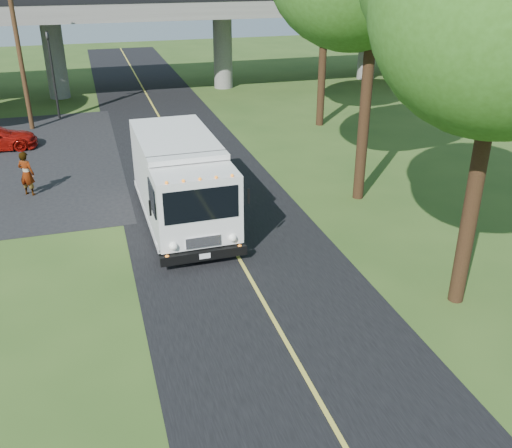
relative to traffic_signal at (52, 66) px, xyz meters
name	(u,v)px	position (x,y,z in m)	size (l,w,h in m)	color
ground	(292,354)	(6.00, -26.00, -3.20)	(120.00, 120.00, 0.00)	#304D1B
road	(209,205)	(6.00, -16.00, -3.19)	(7.00, 90.00, 0.02)	black
lane_line	(209,204)	(6.00, -16.00, -3.17)	(0.12, 90.00, 0.01)	gold
overpass	(140,28)	(6.00, 6.00, 1.36)	(54.00, 10.00, 7.30)	slate
traffic_signal	(52,66)	(0.00, 0.00, 0.00)	(0.18, 0.22, 5.20)	black
utility_pole	(19,48)	(-1.50, -2.00, 1.40)	(1.60, 0.26, 9.00)	#472D19
step_van	(181,179)	(4.73, -17.24, -1.46)	(2.92, 7.67, 3.20)	white
pedestrian	(27,174)	(-1.04, -12.74, -2.24)	(0.70, 0.46, 1.92)	gray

